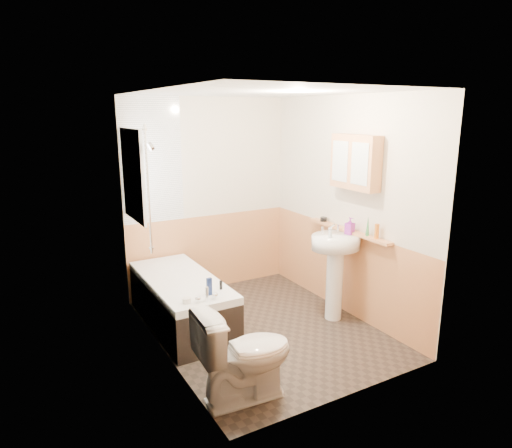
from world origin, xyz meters
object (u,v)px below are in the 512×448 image
at_px(toilet, 245,355).
at_px(bathtub, 181,300).
at_px(medicine_cabinet, 355,162).
at_px(sink, 335,260).
at_px(pine_shelf, 348,231).

bearing_deg(toilet, bathtub, 2.97).
bearing_deg(bathtub, medicine_cabinet, -23.47).
distance_m(bathtub, toilet, 1.54).
bearing_deg(sink, toilet, -146.37).
xyz_separation_m(bathtub, toilet, (-0.03, -1.54, 0.11)).
height_order(bathtub, sink, sink).
distance_m(sink, pine_shelf, 0.36).
height_order(bathtub, pine_shelf, pine_shelf).
relative_size(bathtub, sink, 1.46).
distance_m(toilet, pine_shelf, 2.09).
xyz_separation_m(toilet, sink, (1.60, 0.83, 0.31)).
bearing_deg(medicine_cabinet, bathtub, 156.53).
bearing_deg(toilet, medicine_cabinet, -62.16).
height_order(toilet, medicine_cabinet, medicine_cabinet).
distance_m(bathtub, medicine_cabinet, 2.42).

